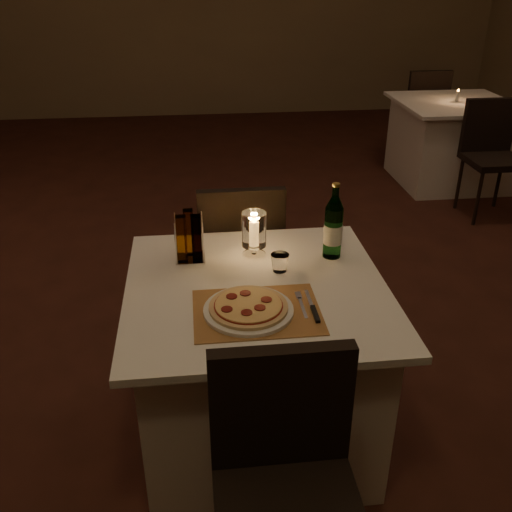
{
  "coord_description": "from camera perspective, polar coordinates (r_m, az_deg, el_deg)",
  "views": [
    {
      "loc": [
        0.01,
        -2.7,
        1.85
      ],
      "look_at": [
        0.23,
        -0.82,
        0.86
      ],
      "focal_mm": 40.0,
      "sensor_mm": 36.0,
      "label": 1
    }
  ],
  "objects": [
    {
      "name": "chair_near",
      "position": [
        1.75,
        2.95,
        -20.46
      ],
      "size": [
        0.42,
        0.42,
        0.9
      ],
      "color": "black",
      "rests_on": "ground"
    },
    {
      "name": "neighbor_table_right",
      "position": [
        5.56,
        18.83,
        10.71
      ],
      "size": [
        1.0,
        1.0,
        0.74
      ],
      "color": "white",
      "rests_on": "ground"
    },
    {
      "name": "fork",
      "position": [
        2.08,
        4.52,
        -4.69
      ],
      "size": [
        0.02,
        0.18,
        0.0
      ],
      "color": "silver",
      "rests_on": "placemat"
    },
    {
      "name": "cruet_caddy",
      "position": [
        2.35,
        -6.7,
        1.76
      ],
      "size": [
        0.12,
        0.12,
        0.21
      ],
      "color": "white",
      "rests_on": "main_table"
    },
    {
      "name": "hurricane_candle",
      "position": [
        2.36,
        -0.2,
        2.52
      ],
      "size": [
        0.1,
        0.1,
        0.2
      ],
      "color": "white",
      "rests_on": "main_table"
    },
    {
      "name": "knife",
      "position": [
        2.03,
        5.81,
        -5.45
      ],
      "size": [
        0.02,
        0.22,
        0.01
      ],
      "color": "black",
      "rests_on": "placemat"
    },
    {
      "name": "water_bottle",
      "position": [
        2.37,
        7.73,
        2.81
      ],
      "size": [
        0.08,
        0.08,
        0.32
      ],
      "color": "#529853",
      "rests_on": "main_table"
    },
    {
      "name": "plate",
      "position": [
        2.02,
        -0.76,
        -5.43
      ],
      "size": [
        0.32,
        0.32,
        0.01
      ],
      "primitive_type": "cylinder",
      "color": "white",
      "rests_on": "placemat"
    },
    {
      "name": "neighbor_candle_right",
      "position": [
        5.47,
        19.5,
        14.85
      ],
      "size": [
        0.03,
        0.03,
        0.11
      ],
      "color": "white",
      "rests_on": "neighbor_table_right"
    },
    {
      "name": "floor",
      "position": [
        3.28,
        -5.62,
        -7.14
      ],
      "size": [
        8.0,
        10.0,
        0.02
      ],
      "primitive_type": "cube",
      "color": "#431E15",
      "rests_on": "ground"
    },
    {
      "name": "main_table",
      "position": [
        2.39,
        0.06,
        -10.6
      ],
      "size": [
        1.0,
        1.0,
        0.74
      ],
      "color": "white",
      "rests_on": "ground"
    },
    {
      "name": "neighbor_chair_ra",
      "position": [
        4.91,
        22.47,
        10.1
      ],
      "size": [
        0.42,
        0.42,
        0.9
      ],
      "color": "black",
      "rests_on": "ground"
    },
    {
      "name": "pizza",
      "position": [
        2.01,
        -0.77,
        -5.04
      ],
      "size": [
        0.28,
        0.28,
        0.02
      ],
      "color": "#D8B77F",
      "rests_on": "plate"
    },
    {
      "name": "placemat",
      "position": [
        2.03,
        0.09,
        -5.59
      ],
      "size": [
        0.45,
        0.34,
        0.0
      ],
      "primitive_type": "cube",
      "color": "#A36D38",
      "rests_on": "main_table"
    },
    {
      "name": "chair_far",
      "position": [
        2.9,
        -1.58,
        0.86
      ],
      "size": [
        0.42,
        0.42,
        0.9
      ],
      "color": "black",
      "rests_on": "ground"
    },
    {
      "name": "tumbler",
      "position": [
        2.27,
        2.4,
        -0.67
      ],
      "size": [
        0.07,
        0.07,
        0.07
      ],
      "primitive_type": null,
      "color": "white",
      "rests_on": "main_table"
    },
    {
      "name": "neighbor_chair_rb",
      "position": [
        6.16,
        16.38,
        14.27
      ],
      "size": [
        0.42,
        0.42,
        0.9
      ],
      "color": "black",
      "rests_on": "ground"
    }
  ]
}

